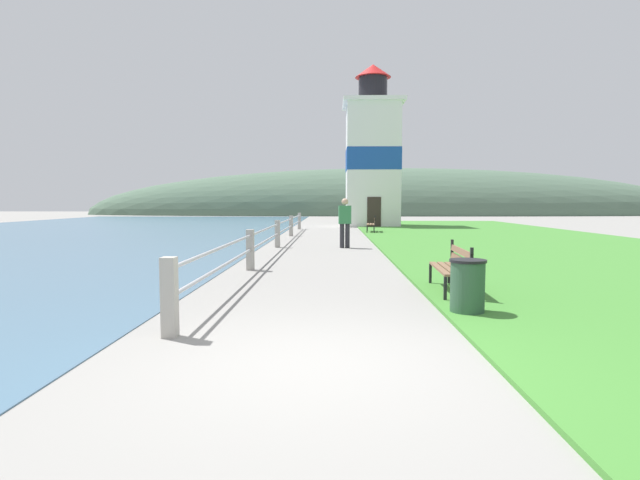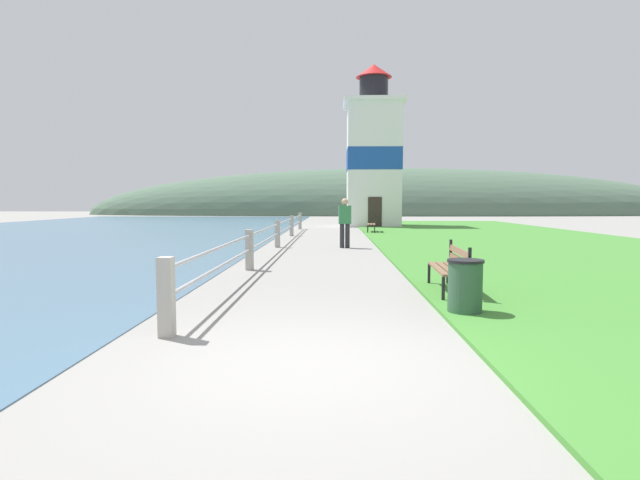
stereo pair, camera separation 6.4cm
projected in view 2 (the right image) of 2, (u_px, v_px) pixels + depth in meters
name	position (u px, v px, depth m)	size (l,w,h in m)	color
ground_plane	(305.00, 364.00, 5.21)	(160.00, 160.00, 0.00)	gray
grass_verge	(523.00, 243.00, 19.96)	(12.00, 45.08, 0.06)	#428433
seawall_railing	(277.00, 231.00, 18.44)	(0.18, 24.73, 1.01)	#A8A399
park_bench_near	(451.00, 265.00, 9.10)	(0.56, 1.80, 0.94)	brown
park_bench_midway	(373.00, 223.00, 27.05)	(0.61, 1.82, 0.94)	brown
lighthouse	(373.00, 157.00, 34.10)	(4.06, 4.06, 10.95)	white
person_strolling	(345.00, 221.00, 18.20)	(0.46, 0.28, 1.81)	#28282D
trash_bin	(465.00, 287.00, 7.39)	(0.54, 0.54, 0.84)	#2D5138
distant_hillside	(393.00, 215.00, 64.84)	(80.00, 16.00, 12.00)	#4C6651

